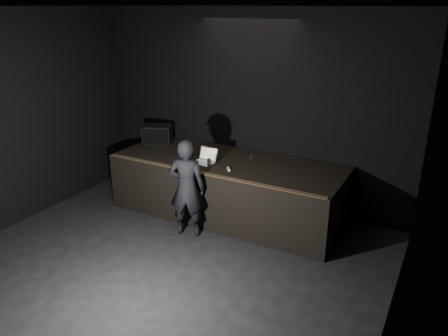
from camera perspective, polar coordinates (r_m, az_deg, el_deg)
ground at (r=5.98m, az=-12.51°, el=-16.08°), size 7.00×7.00×0.00m
room_walls at (r=5.06m, az=-14.26°, el=2.65°), size 6.10×7.10×3.52m
stage_riser at (r=7.69m, az=0.47°, el=-2.56°), size 4.00×1.50×1.00m
riser_lip at (r=6.92m, az=-2.30°, el=-0.75°), size 3.92×0.10×0.01m
stage_monitor at (r=8.51m, az=-8.70°, el=4.37°), size 0.64×0.56×0.35m
cable at (r=8.40m, az=-6.18°, el=3.06°), size 0.78×0.17×0.02m
laptop at (r=7.42m, az=-2.44°, el=1.22°), size 0.38×0.35×0.24m
beer_can at (r=7.18m, az=-1.96°, el=0.64°), size 0.06×0.06×0.15m
plastic_cup at (r=7.52m, az=3.53°, el=1.31°), size 0.07×0.07×0.09m
wii_remote at (r=7.09m, az=0.58°, el=-0.14°), size 0.11×0.13×0.03m
person at (r=6.92m, az=-4.84°, el=-2.62°), size 0.67×0.54×1.61m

